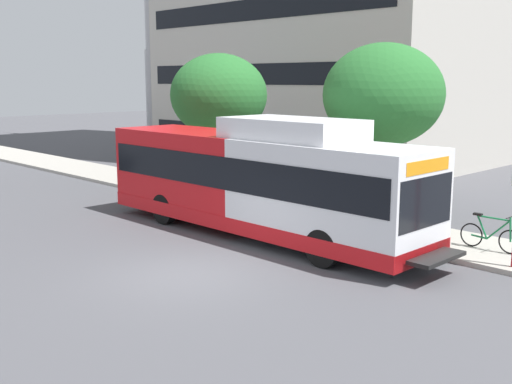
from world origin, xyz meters
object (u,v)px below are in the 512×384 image
at_px(street_tree_near_stop, 383,95).
at_px(street_tree_mid_block, 219,95).
at_px(bicycle_parked, 491,235).
at_px(transit_bus, 258,181).

bearing_deg(street_tree_near_stop, street_tree_mid_block, 87.31).
distance_m(street_tree_near_stop, street_tree_mid_block, 8.34).
bearing_deg(bicycle_parked, street_tree_near_stop, 80.64).
bearing_deg(transit_bus, street_tree_mid_block, 57.72).
height_order(transit_bus, street_tree_near_stop, street_tree_near_stop).
height_order(bicycle_parked, street_tree_near_stop, street_tree_near_stop).
relative_size(transit_bus, bicycle_parked, 6.96).
bearing_deg(bicycle_parked, transit_bus, 116.45).
distance_m(transit_bus, bicycle_parked, 6.80).
bearing_deg(street_tree_near_stop, bicycle_parked, -99.36).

